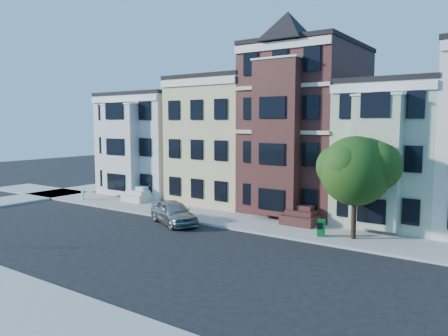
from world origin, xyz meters
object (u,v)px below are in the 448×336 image
Objects in this scene: street_tree at (355,176)px; parked_car at (174,212)px; newspaper_box at (321,228)px; fire_hydrant at (83,196)px.

street_tree reaches higher than parked_car.
newspaper_box is at bearing -53.04° from parked_car.
street_tree is at bearing -52.10° from parked_car.
fire_hydrant is (-21.20, -0.21, -0.15)m from newspaper_box.
newspaper_box is at bearing 0.56° from fire_hydrant.
street_tree reaches higher than fire_hydrant.
parked_car is 6.60× the size of fire_hydrant.
newspaper_box is (9.39, 2.05, -0.13)m from parked_car.
fire_hydrant is at bearing -178.09° from street_tree.
street_tree is 3.54m from newspaper_box.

